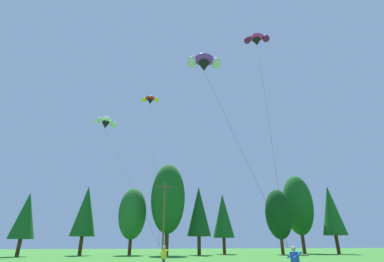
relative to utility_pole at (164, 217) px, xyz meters
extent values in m
cylinder|color=#472D19|center=(-20.51, 10.30, -3.94)|extent=(0.55, 0.55, 2.46)
cone|color=#19561E|center=(-20.51, 10.30, 0.78)|extent=(3.68, 3.68, 6.99)
cylinder|color=#472D19|center=(-12.13, 12.90, -3.70)|extent=(0.59, 0.59, 2.93)
cone|color=#19561E|center=(-12.13, 12.90, 1.94)|extent=(4.08, 4.08, 8.35)
cylinder|color=#472D19|center=(-4.21, 13.13, -3.76)|extent=(0.58, 0.58, 2.82)
ellipsoid|color=#236628|center=(-4.21, 13.13, 1.65)|extent=(4.83, 4.83, 8.81)
cylinder|color=#472D19|center=(1.73, 10.41, -3.26)|extent=(0.67, 0.67, 3.83)
ellipsoid|color=#19561E|center=(1.73, 10.41, 4.11)|extent=(5.92, 5.92, 11.99)
cylinder|color=#472D19|center=(7.30, 10.52, -3.68)|extent=(0.60, 0.60, 2.98)
cone|color=#144719|center=(7.30, 10.52, 2.05)|extent=(4.12, 4.12, 8.49)
cylinder|color=#472D19|center=(12.88, 14.05, -3.75)|extent=(0.58, 0.58, 2.83)
cone|color=#19561E|center=(12.88, 14.05, 1.69)|extent=(4.00, 4.00, 8.06)
cylinder|color=#472D19|center=(22.91, 11.02, -3.72)|extent=(0.59, 0.59, 2.90)
ellipsoid|color=#0F3D14|center=(22.91, 11.02, 1.86)|extent=(4.92, 4.92, 9.08)
cylinder|color=#472D19|center=(29.74, 15.02, -3.23)|extent=(0.68, 0.68, 3.89)
ellipsoid|color=#19561E|center=(29.74, 15.02, 4.25)|extent=(5.99, 5.99, 12.17)
cylinder|color=#472D19|center=(33.95, 10.49, -3.53)|extent=(0.62, 0.62, 3.29)
cone|color=#19561E|center=(33.95, 10.49, 2.80)|extent=(4.38, 4.38, 9.36)
cylinder|color=brown|center=(0.00, 0.00, -0.26)|extent=(0.26, 0.26, 9.81)
cube|color=brown|center=(0.00, 0.00, 4.04)|extent=(2.20, 0.14, 0.14)
cube|color=yellow|center=(-1.79, -17.97, -4.03)|extent=(0.34, 0.43, 0.60)
sphere|color=tan|center=(-1.79, -17.97, -3.59)|extent=(0.22, 0.22, 0.22)
cylinder|color=yellow|center=(-1.72, -18.20, -3.87)|extent=(0.53, 0.23, 0.35)
cylinder|color=yellow|center=(-1.86, -17.74, -3.87)|extent=(0.53, 0.23, 0.35)
cube|color=blue|center=(3.88, -25.23, -4.03)|extent=(0.29, 0.41, 0.60)
sphere|color=tan|center=(3.88, -25.23, -3.59)|extent=(0.22, 0.22, 0.22)
cylinder|color=blue|center=(3.91, -25.46, -3.87)|extent=(0.53, 0.16, 0.35)
cylinder|color=blue|center=(3.84, -24.99, -3.87)|extent=(0.53, 0.16, 0.35)
ellipsoid|color=white|center=(-8.41, -4.75, 11.42)|extent=(2.11, 1.92, 0.93)
ellipsoid|color=silver|center=(-7.46, -4.22, 11.12)|extent=(1.27, 1.30, 1.07)
ellipsoid|color=silver|center=(-9.36, -5.27, 11.12)|extent=(1.19, 1.30, 1.07)
cone|color=black|center=(-8.47, -4.65, 10.75)|extent=(1.32, 1.32, 0.84)
cylinder|color=black|center=(-5.30, -11.36, 3.39)|extent=(6.35, 13.43, 13.89)
ellipsoid|color=#D12893|center=(7.91, -16.22, 18.00)|extent=(1.88, 1.54, 0.90)
ellipsoid|color=#66144C|center=(8.87, -16.56, 17.71)|extent=(0.97, 1.11, 1.02)
ellipsoid|color=#66144C|center=(6.96, -15.88, 17.71)|extent=(1.12, 1.10, 1.02)
cone|color=black|center=(7.95, -16.13, 17.38)|extent=(1.16, 1.16, 0.78)
cylinder|color=black|center=(5.74, -20.70, 6.72)|extent=(4.43, 9.17, 20.54)
ellipsoid|color=red|center=(-2.73, 3.41, 19.73)|extent=(1.88, 1.33, 0.93)
ellipsoid|color=yellow|center=(-1.66, 3.22, 19.43)|extent=(0.98, 1.03, 1.06)
ellipsoid|color=yellow|center=(-3.79, 3.60, 19.43)|extent=(1.13, 1.02, 1.06)
cone|color=black|center=(-2.71, 3.50, 19.07)|extent=(1.13, 1.13, 0.83)
cylinder|color=black|center=(-2.42, -7.29, 7.55)|extent=(0.60, 21.58, 22.21)
ellipsoid|color=purple|center=(1.87, -16.03, 14.21)|extent=(2.15, 1.70, 1.22)
ellipsoid|color=silver|center=(3.14, -16.14, 13.85)|extent=(1.23, 1.40, 1.35)
ellipsoid|color=silver|center=(0.59, -15.92, 13.85)|extent=(1.37, 1.39, 1.35)
cone|color=black|center=(1.88, -15.89, 13.43)|extent=(1.24, 1.24, 0.98)
cylinder|color=black|center=(2.71, -20.58, 4.69)|extent=(1.67, 9.40, 16.49)
camera|label=1|loc=(-4.11, -38.87, -3.35)|focal=25.86mm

